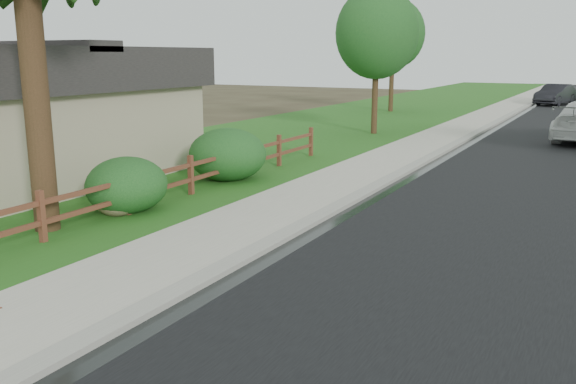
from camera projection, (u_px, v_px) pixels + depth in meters
The scene contains 14 objects.
ground at pixel (60, 341), 8.01m from camera, with size 120.00×120.00×0.00m, color #392F1F.
curb at pixel (512, 114), 37.88m from camera, with size 0.40×90.00×0.12m, color gray.
wet_gutter at pixel (517, 115), 37.73m from camera, with size 0.50×90.00×0.00m, color black.
sidewalk at pixel (490, 114), 38.48m from camera, with size 2.20×90.00×0.10m, color #ABA695.
grass_strip at pixel (460, 113), 39.37m from camera, with size 1.60×90.00×0.06m, color #245618.
lawn_near at pixel (383, 109), 41.77m from camera, with size 9.00×90.00×0.04m, color #245618.
ranch_fence at pixel (161, 182), 15.03m from camera, with size 0.12×16.92×1.10m.
dark_car_far at pixel (556, 94), 45.40m from camera, with size 1.62×4.66×1.53m, color black.
boulder at pixel (115, 201), 14.13m from camera, with size 1.08×0.81×0.72m, color brown.
shrub_b at pixel (127, 185), 14.41m from camera, with size 1.91×1.91×1.34m, color #18441B.
shrub_c at pixel (124, 187), 14.32m from camera, with size 1.79×1.79×1.29m, color #18441B.
shrub_d at pixel (228, 155), 18.05m from camera, with size 2.30×2.30×1.57m, color #18441B.
tree_near_left at pixel (377, 33), 27.84m from camera, with size 3.81×3.81×6.75m.
tree_mid_left at pixel (393, 34), 39.03m from camera, with size 4.04×4.04×7.22m.
Camera 1 is at (6.13, -5.08, 3.68)m, focal length 38.00 mm.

